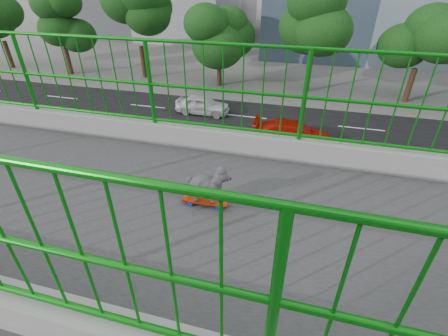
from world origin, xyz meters
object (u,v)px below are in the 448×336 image
car_1 (83,162)px  car_0 (371,264)px  car_4 (203,105)px  car_3 (293,133)px  skateboard (206,201)px  poodle (207,184)px  car_6 (257,188)px  car_2 (434,176)px

car_1 → car_0: bearing=76.8°
car_4 → car_3: bearing=-114.9°
skateboard → car_1: (-9.02, -9.78, -6.28)m
car_0 → car_3: car_3 is taller
poodle → car_6: bearing=-177.6°
poodle → car_3: size_ratio=0.10×
car_0 → car_1: car_1 is taller
poodle → car_2: 15.65m
car_1 → car_4: car_1 is taller
car_3 → poodle: bearing=178.4°
car_2 → car_0: bearing=151.1°
car_6 → car_3: bearing=170.2°
car_2 → car_3: (-3.20, -6.91, -0.10)m
skateboard → car_3: bearing=176.4°
car_2 → car_3: size_ratio=1.19×
poodle → car_2: size_ratio=0.08×
car_0 → car_6: car_6 is taller
poodle → car_3: bearing=176.5°
poodle → car_0: (-5.82, 3.80, -6.60)m
poodle → car_0: size_ratio=0.12×
car_1 → car_4: size_ratio=1.17×
skateboard → car_6: skateboard is taller
car_0 → car_2: size_ratio=0.68×
car_1 → car_2: bearing=100.6°
poodle → car_6: poodle is taller
car_0 → car_4: car_4 is taller
car_0 → car_1: bearing=-103.2°
skateboard → car_1: bearing=-134.6°
poodle → car_1: 14.82m
poodle → car_4: (-18.62, -6.48, -6.60)m
skateboard → car_3: skateboard is taller
car_2 → car_6: size_ratio=1.01×
car_3 → car_6: 6.50m
car_0 → car_6: 5.51m
poodle → car_2: (-12.22, 7.32, -6.47)m
car_6 → car_4: bearing=-148.9°
car_0 → car_2: car_2 is taller
car_4 → car_6: size_ratio=0.70×
skateboard → poodle: poodle is taller
poodle → car_0: poodle is taller
poodle → car_2: bearing=147.1°
car_4 → car_6: bearing=-148.9°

